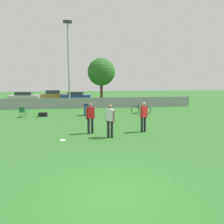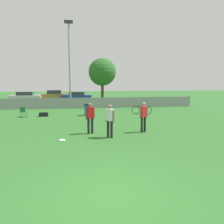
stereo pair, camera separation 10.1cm
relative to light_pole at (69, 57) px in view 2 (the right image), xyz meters
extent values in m
plane|color=#2D6628|center=(1.59, -19.51, -5.35)|extent=(120.00, 120.00, 0.00)
cube|color=gray|center=(1.59, -1.51, -4.80)|extent=(23.36, 0.03, 1.10)
cylinder|color=slate|center=(13.26, -1.51, -4.74)|extent=(0.07, 0.07, 1.21)
cylinder|color=#9E9EA3|center=(0.00, 0.00, -0.94)|extent=(0.20, 0.20, 8.81)
cube|color=#333338|center=(0.00, 0.00, 3.66)|extent=(0.90, 0.36, 0.28)
cylinder|color=#4C331E|center=(3.63, 0.76, -4.01)|extent=(0.32, 0.32, 2.68)
sphere|color=#286023|center=(3.63, 0.76, -1.49)|extent=(3.14, 3.14, 3.14)
cylinder|color=black|center=(4.28, -13.17, -4.92)|extent=(0.13, 0.13, 0.85)
cylinder|color=black|center=(4.47, -13.09, -4.92)|extent=(0.13, 0.13, 0.85)
cube|color=red|center=(4.37, -13.13, -4.22)|extent=(0.44, 0.35, 0.57)
sphere|color=tan|center=(4.37, -13.13, -3.80)|extent=(0.20, 0.20, 0.20)
cylinder|color=tan|center=(4.16, -13.22, -4.26)|extent=(0.08, 0.08, 0.60)
cylinder|color=tan|center=(4.59, -13.04, -4.26)|extent=(0.08, 0.08, 0.60)
cylinder|color=black|center=(2.32, -13.94, -4.92)|extent=(0.13, 0.13, 0.85)
cylinder|color=black|center=(2.47, -14.08, -4.92)|extent=(0.13, 0.13, 0.85)
cube|color=silver|center=(2.39, -14.01, -4.22)|extent=(0.43, 0.42, 0.57)
sphere|color=#8C664C|center=(2.39, -14.01, -3.80)|extent=(0.20, 0.20, 0.20)
cylinder|color=#8C664C|center=(2.22, -13.85, -4.26)|extent=(0.08, 0.08, 0.60)
cylinder|color=#8C664C|center=(2.56, -14.17, -4.26)|extent=(0.08, 0.08, 0.60)
cylinder|color=black|center=(1.39, -13.07, -4.92)|extent=(0.13, 0.13, 0.85)
cylinder|color=black|center=(1.58, -12.99, -4.92)|extent=(0.13, 0.13, 0.85)
cube|color=#B21419|center=(1.48, -13.03, -4.22)|extent=(0.44, 0.35, 0.57)
sphere|color=#8C664C|center=(1.48, -13.03, -3.80)|extent=(0.20, 0.20, 0.20)
cylinder|color=#8C664C|center=(1.27, -13.12, -4.26)|extent=(0.08, 0.08, 0.60)
cylinder|color=#8C664C|center=(1.70, -12.95, -4.26)|extent=(0.08, 0.08, 0.60)
cylinder|color=white|center=(0.09, -14.18, -5.34)|extent=(0.29, 0.29, 0.03)
torus|color=white|center=(0.09, -14.18, -5.33)|extent=(0.29, 0.29, 0.03)
cylinder|color=#333338|center=(-3.14, -6.57, -5.15)|extent=(0.02, 0.02, 0.41)
cylinder|color=#333338|center=(-3.51, -6.49, -5.15)|extent=(0.02, 0.02, 0.41)
cylinder|color=#333338|center=(-3.22, -6.94, -5.15)|extent=(0.02, 0.02, 0.41)
cylinder|color=#333338|center=(-3.59, -6.86, -5.15)|extent=(0.02, 0.02, 0.41)
cube|color=#1E663F|center=(-3.37, -6.71, -4.93)|extent=(0.50, 0.50, 0.03)
cube|color=#1E663F|center=(-3.41, -6.91, -4.73)|extent=(0.42, 0.11, 0.37)
torus|color=black|center=(5.72, -6.46, -5.00)|extent=(0.69, 0.26, 0.71)
torus|color=black|center=(6.65, -6.75, -5.00)|extent=(0.69, 0.26, 0.71)
cylinder|color=#195999|center=(6.19, -6.61, -4.81)|extent=(0.87, 0.31, 0.04)
cylinder|color=#195999|center=(5.98, -6.54, -4.81)|extent=(0.03, 0.03, 0.37)
cylinder|color=#195999|center=(6.58, -6.73, -4.81)|extent=(0.03, 0.03, 0.33)
cube|color=black|center=(5.98, -6.54, -4.61)|extent=(0.17, 0.11, 0.04)
cylinder|color=black|center=(6.58, -6.73, -4.65)|extent=(0.16, 0.43, 0.03)
cylinder|color=#194C99|center=(1.63, -6.63, -4.91)|extent=(0.58, 0.58, 0.88)
cylinder|color=black|center=(1.63, -6.63, -4.43)|extent=(0.61, 0.61, 0.08)
cube|color=black|center=(-1.91, -6.59, -5.20)|extent=(0.68, 0.37, 0.31)
cube|color=black|center=(-1.91, -6.59, -5.03)|extent=(0.58, 0.04, 0.02)
cylinder|color=black|center=(-5.38, 9.15, -5.03)|extent=(0.63, 0.18, 0.63)
cylinder|color=black|center=(-5.37, 7.62, -5.03)|extent=(0.63, 0.18, 0.63)
cylinder|color=black|center=(-7.98, 9.13, -5.03)|extent=(0.63, 0.18, 0.63)
cylinder|color=black|center=(-7.97, 7.60, -5.03)|extent=(0.63, 0.18, 0.63)
cube|color=#B7B7BC|center=(-6.68, 8.38, -4.82)|extent=(4.20, 1.78, 0.65)
cube|color=#2D333D|center=(-6.68, 8.38, -4.25)|extent=(2.19, 1.55, 0.49)
cylinder|color=black|center=(-1.73, 11.00, -5.03)|extent=(0.66, 0.26, 0.64)
cylinder|color=black|center=(-1.56, 9.57, -5.03)|extent=(0.66, 0.26, 0.64)
cylinder|color=black|center=(-4.17, 10.70, -5.03)|extent=(0.66, 0.26, 0.64)
cylinder|color=black|center=(-4.00, 9.27, -5.03)|extent=(0.66, 0.26, 0.64)
cube|color=olive|center=(-2.87, 10.14, -4.79)|extent=(4.14, 2.13, 0.74)
cube|color=#2D333D|center=(-2.87, 10.14, -4.14)|extent=(2.22, 1.70, 0.56)
cylinder|color=black|center=(2.12, 9.09, -5.04)|extent=(0.63, 0.28, 0.61)
cylinder|color=black|center=(1.88, 7.59, -5.04)|extent=(0.63, 0.28, 0.61)
cylinder|color=black|center=(-0.53, 9.52, -5.04)|extent=(0.63, 0.28, 0.61)
cylinder|color=black|center=(-0.77, 8.02, -5.04)|extent=(0.63, 0.28, 0.61)
cube|color=navy|center=(0.68, 8.56, -4.84)|extent=(4.55, 2.41, 0.62)
cube|color=#2D333D|center=(0.68, 8.56, -4.30)|extent=(2.47, 1.87, 0.47)
camera|label=1|loc=(0.81, -24.45, -2.61)|focal=35.00mm
camera|label=2|loc=(0.91, -24.47, -2.61)|focal=35.00mm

